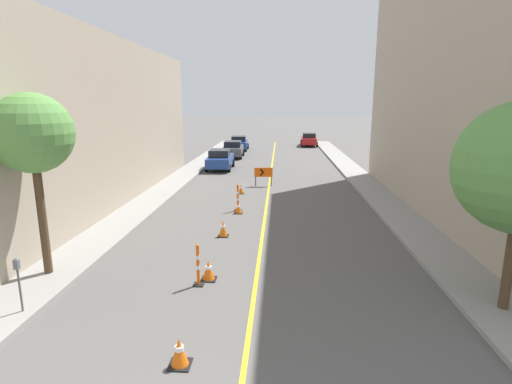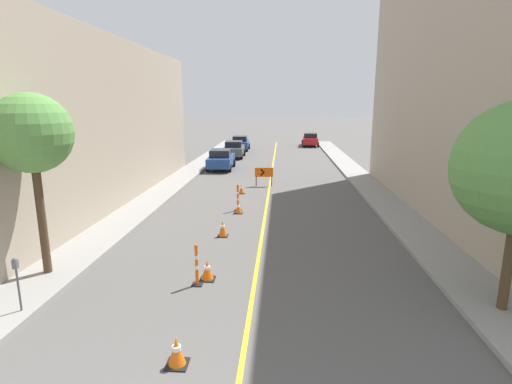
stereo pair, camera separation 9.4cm
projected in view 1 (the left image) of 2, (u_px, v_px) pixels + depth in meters
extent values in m
cube|color=gold|center=(271.00, 176.00, 28.84)|extent=(0.12, 50.78, 0.01)
cube|color=gray|center=(186.00, 174.00, 29.18)|extent=(1.84, 50.78, 0.15)
cube|color=gray|center=(357.00, 176.00, 28.46)|extent=(1.84, 50.78, 0.15)
cube|color=tan|center=(59.00, 124.00, 19.46)|extent=(6.00, 25.27, 8.28)
cube|color=tan|center=(497.00, 56.00, 17.47)|extent=(6.00, 20.24, 14.32)
cube|color=black|center=(180.00, 364.00, 8.03)|extent=(0.44, 0.44, 0.03)
cone|color=orange|center=(179.00, 351.00, 7.96)|extent=(0.36, 0.36, 0.57)
cylinder|color=white|center=(179.00, 348.00, 7.95)|extent=(0.18, 0.18, 0.09)
cube|color=black|center=(209.00, 279.00, 11.91)|extent=(0.45, 0.45, 0.03)
cone|color=orange|center=(208.00, 270.00, 11.85)|extent=(0.36, 0.36, 0.56)
cylinder|color=white|center=(208.00, 268.00, 11.83)|extent=(0.19, 0.19, 0.09)
cube|color=black|center=(223.00, 236.00, 15.77)|extent=(0.41, 0.41, 0.03)
cone|color=orange|center=(223.00, 228.00, 15.71)|extent=(0.33, 0.33, 0.61)
cylinder|color=white|center=(223.00, 226.00, 15.69)|extent=(0.17, 0.17, 0.10)
cube|color=black|center=(238.00, 213.00, 19.06)|extent=(0.40, 0.40, 0.03)
cone|color=orange|center=(238.00, 208.00, 19.00)|extent=(0.32, 0.32, 0.50)
cylinder|color=white|center=(238.00, 206.00, 18.99)|extent=(0.17, 0.17, 0.08)
cube|color=black|center=(241.00, 193.00, 23.19)|extent=(0.37, 0.37, 0.03)
cone|color=orange|center=(241.00, 189.00, 23.13)|extent=(0.30, 0.30, 0.51)
cylinder|color=white|center=(241.00, 188.00, 23.11)|extent=(0.15, 0.15, 0.08)
cube|color=black|center=(199.00, 284.00, 11.56)|extent=(0.30, 0.30, 0.04)
cylinder|color=#EF560C|center=(198.00, 266.00, 11.43)|extent=(0.09, 0.09, 1.13)
cylinder|color=white|center=(198.00, 267.00, 11.44)|extent=(0.10, 0.10, 0.11)
cylinder|color=white|center=(198.00, 257.00, 11.37)|extent=(0.10, 0.10, 0.11)
sphere|color=#EF560C|center=(197.00, 246.00, 11.30)|extent=(0.10, 0.10, 0.10)
cube|color=black|center=(238.00, 210.00, 19.55)|extent=(0.33, 0.33, 0.04)
cylinder|color=#EF560C|center=(238.00, 198.00, 19.41)|extent=(0.10, 0.10, 1.19)
cylinder|color=white|center=(238.00, 199.00, 19.43)|extent=(0.12, 0.12, 0.12)
cylinder|color=white|center=(238.00, 193.00, 19.36)|extent=(0.12, 0.12, 0.12)
sphere|color=#EF560C|center=(238.00, 185.00, 19.28)|extent=(0.11, 0.11, 0.11)
cube|color=#EF560C|center=(263.00, 172.00, 25.09)|extent=(1.15, 0.16, 0.58)
cube|color=black|center=(262.00, 171.00, 25.04)|extent=(0.29, 0.04, 0.29)
cube|color=black|center=(262.00, 174.00, 25.07)|extent=(0.29, 0.04, 0.29)
cylinder|color=black|center=(256.00, 181.00, 25.25)|extent=(0.06, 0.06, 0.60)
cylinder|color=black|center=(271.00, 182.00, 25.19)|extent=(0.06, 0.06, 0.60)
cube|color=navy|center=(220.00, 161.00, 31.60)|extent=(1.91, 4.35, 0.72)
cube|color=black|center=(220.00, 153.00, 31.25)|extent=(1.58, 1.98, 0.55)
cylinder|color=black|center=(213.00, 163.00, 33.03)|extent=(0.24, 0.65, 0.64)
cylinder|color=black|center=(233.00, 163.00, 32.93)|extent=(0.24, 0.65, 0.64)
cylinder|color=black|center=(207.00, 168.00, 30.43)|extent=(0.24, 0.65, 0.64)
cylinder|color=black|center=(229.00, 168.00, 30.33)|extent=(0.24, 0.65, 0.64)
cube|color=#474C51|center=(233.00, 150.00, 38.48)|extent=(1.96, 4.36, 0.72)
cube|color=black|center=(233.00, 144.00, 38.13)|extent=(1.60, 1.99, 0.55)
cylinder|color=black|center=(226.00, 152.00, 39.91)|extent=(0.24, 0.65, 0.64)
cylinder|color=black|center=(243.00, 152.00, 39.81)|extent=(0.24, 0.65, 0.64)
cylinder|color=black|center=(222.00, 156.00, 37.31)|extent=(0.24, 0.65, 0.64)
cylinder|color=black|center=(241.00, 156.00, 37.21)|extent=(0.24, 0.65, 0.64)
cube|color=navy|center=(239.00, 144.00, 44.33)|extent=(1.99, 4.38, 0.72)
cube|color=black|center=(239.00, 138.00, 43.98)|extent=(1.62, 2.00, 0.55)
cylinder|color=black|center=(233.00, 146.00, 45.76)|extent=(0.25, 0.65, 0.64)
cylinder|color=black|center=(248.00, 146.00, 45.66)|extent=(0.25, 0.65, 0.64)
cylinder|color=black|center=(230.00, 149.00, 43.16)|extent=(0.25, 0.65, 0.64)
cylinder|color=black|center=(246.00, 149.00, 43.06)|extent=(0.25, 0.65, 0.64)
cube|color=maroon|center=(309.00, 140.00, 48.59)|extent=(2.04, 4.40, 0.72)
cube|color=black|center=(309.00, 135.00, 48.24)|extent=(1.64, 2.02, 0.55)
cylinder|color=black|center=(301.00, 142.00, 50.02)|extent=(0.26, 0.65, 0.64)
cylinder|color=black|center=(315.00, 142.00, 49.92)|extent=(0.26, 0.65, 0.64)
cylinder|color=black|center=(302.00, 144.00, 47.42)|extent=(0.26, 0.65, 0.64)
cylinder|color=black|center=(317.00, 145.00, 47.32)|extent=(0.26, 0.65, 0.64)
cylinder|color=#4C4C51|center=(20.00, 290.00, 9.71)|extent=(0.05, 0.05, 1.11)
cube|color=#565B60|center=(17.00, 265.00, 9.56)|extent=(0.12, 0.10, 0.22)
sphere|color=#565B60|center=(16.00, 260.00, 9.54)|extent=(0.11, 0.11, 0.11)
cylinder|color=#4C3823|center=(42.00, 219.00, 11.71)|extent=(0.24, 0.24, 3.33)
sphere|color=#568E42|center=(32.00, 133.00, 11.16)|extent=(2.26, 2.26, 2.26)
cylinder|color=#4C3823|center=(509.00, 263.00, 9.73)|extent=(0.24, 0.24, 2.37)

